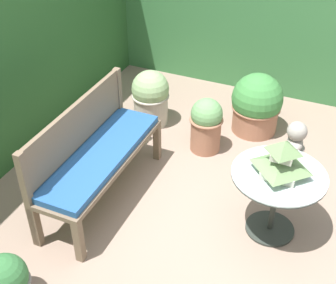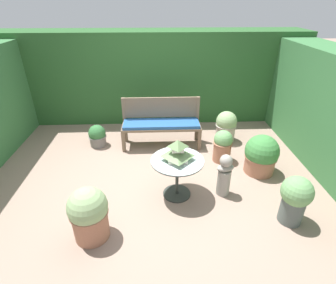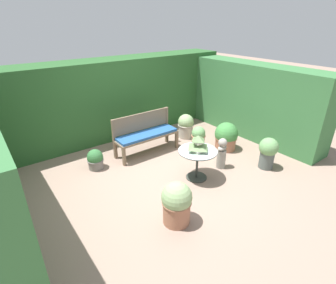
{
  "view_description": "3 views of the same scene",
  "coord_description": "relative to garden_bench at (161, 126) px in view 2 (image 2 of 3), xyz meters",
  "views": [
    {
      "loc": [
        -2.41,
        -0.82,
        2.76
      ],
      "look_at": [
        0.48,
        0.45,
        0.5
      ],
      "focal_mm": 50.0,
      "sensor_mm": 36.0,
      "label": 1
    },
    {
      "loc": [
        0.09,
        -3.39,
        2.45
      ],
      "look_at": [
        0.25,
        0.26,
        0.42
      ],
      "focal_mm": 28.0,
      "sensor_mm": 36.0,
      "label": 2
    },
    {
      "loc": [
        -2.6,
        -3.52,
        2.74
      ],
      "look_at": [
        0.28,
        0.32,
        0.45
      ],
      "focal_mm": 28.0,
      "sensor_mm": 36.0,
      "label": 3
    }
  ],
  "objects": [
    {
      "name": "ground",
      "position": [
        -0.15,
        -0.91,
        -0.41
      ],
      "size": [
        30.0,
        30.0,
        0.0
      ],
      "primitive_type": "plane",
      "color": "gray"
    },
    {
      "name": "potted_plant_bench_right",
      "position": [
        1.23,
        0.14,
        -0.1
      ],
      "size": [
        0.39,
        0.39,
        0.6
      ],
      "color": "#ADA393",
      "rests_on": "ground"
    },
    {
      "name": "garden_bench",
      "position": [
        0.0,
        0.0,
        0.0
      ],
      "size": [
        1.42,
        0.44,
        0.48
      ],
      "color": "brown",
      "rests_on": "ground"
    },
    {
      "name": "potted_plant_table_far",
      "position": [
        1.53,
        -0.91,
        -0.1
      ],
      "size": [
        0.52,
        0.52,
        0.63
      ],
      "color": "#9E664C",
      "rests_on": "ground"
    },
    {
      "name": "bench_backrest",
      "position": [
        0.0,
        0.2,
        0.22
      ],
      "size": [
        1.42,
        0.06,
        0.87
      ],
      "color": "brown",
      "rests_on": "ground"
    },
    {
      "name": "foliage_hedge_back",
      "position": [
        -0.15,
        1.42,
        0.53
      ],
      "size": [
        6.4,
        0.86,
        1.87
      ],
      "primitive_type": "cube",
      "color": "#285628",
      "rests_on": "ground"
    },
    {
      "name": "potted_plant_table_near",
      "position": [
        1.55,
        -1.97,
        -0.05
      ],
      "size": [
        0.37,
        0.37,
        0.64
      ],
      "color": "#4C5651",
      "rests_on": "ground"
    },
    {
      "name": "pagoda_birdhouse",
      "position": [
        0.19,
        -1.41,
        0.3
      ],
      "size": [
        0.34,
        0.34,
        0.29
      ],
      "color": "beige",
      "rests_on": "patio_table"
    },
    {
      "name": "garden_bust",
      "position": [
        0.84,
        -1.42,
        -0.09
      ],
      "size": [
        0.26,
        0.18,
        0.63
      ],
      "rotation": [
        0.0,
        0.0,
        0.19
      ],
      "color": "gray",
      "rests_on": "ground"
    },
    {
      "name": "potted_plant_bench_left",
      "position": [
        -0.85,
        -2.1,
        -0.07
      ],
      "size": [
        0.45,
        0.45,
        0.67
      ],
      "color": "#9E664C",
      "rests_on": "ground"
    },
    {
      "name": "potted_plant_hedge_corner",
      "position": [
        -1.19,
        0.05,
        -0.21
      ],
      "size": [
        0.33,
        0.33,
        0.41
      ],
      "color": "slate",
      "rests_on": "ground"
    },
    {
      "name": "patio_table",
      "position": [
        0.19,
        -1.41,
        0.05
      ],
      "size": [
        0.71,
        0.71,
        0.58
      ],
      "color": "#2D332D",
      "rests_on": "ground"
    },
    {
      "name": "potted_plant_path_edge",
      "position": [
        1.01,
        -0.56,
        -0.12
      ],
      "size": [
        0.33,
        0.33,
        0.56
      ],
      "color": "#9E664C",
      "rests_on": "ground"
    }
  ]
}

